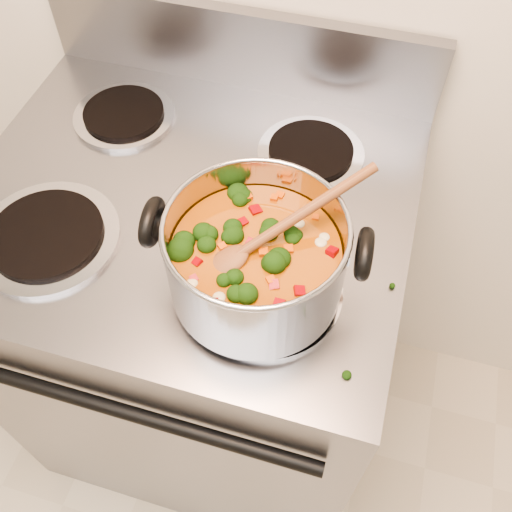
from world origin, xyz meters
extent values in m
cube|color=gray|center=(-0.07, 1.16, 0.46)|extent=(0.78, 0.68, 0.92)
cube|color=gray|center=(-0.07, 1.48, 1.00)|extent=(0.78, 0.03, 0.16)
cylinder|color=black|center=(-0.07, 0.81, 0.80)|extent=(0.66, 0.02, 0.02)
cylinder|color=#A5A5AD|center=(-0.25, 1.01, 0.92)|extent=(0.24, 0.24, 0.01)
cylinder|color=black|center=(-0.25, 1.01, 0.93)|extent=(0.18, 0.18, 0.01)
cylinder|color=#A5A5AD|center=(0.11, 1.01, 0.92)|extent=(0.24, 0.24, 0.01)
cylinder|color=black|center=(0.11, 1.01, 0.93)|extent=(0.18, 0.18, 0.01)
cylinder|color=#A5A5AD|center=(-0.25, 1.31, 0.92)|extent=(0.19, 0.19, 0.01)
cylinder|color=black|center=(-0.25, 1.31, 0.93)|extent=(0.15, 0.15, 0.01)
cylinder|color=#A5A5AD|center=(0.11, 1.31, 0.92)|extent=(0.19, 0.19, 0.01)
cylinder|color=black|center=(0.11, 1.31, 0.93)|extent=(0.15, 0.15, 0.01)
cylinder|color=#A2A3AA|center=(0.10, 1.00, 1.01)|extent=(0.25, 0.25, 0.14)
torus|color=#A2A3AA|center=(0.10, 1.00, 1.07)|extent=(0.26, 0.26, 0.01)
cylinder|color=#924F0D|center=(0.10, 1.00, 0.98)|extent=(0.24, 0.24, 0.09)
torus|color=black|center=(-0.04, 0.99, 1.05)|extent=(0.03, 0.08, 0.08)
torus|color=black|center=(0.24, 1.02, 1.05)|extent=(0.03, 0.08, 0.08)
ellipsoid|color=black|center=(0.09, 1.02, 1.03)|extent=(0.04, 0.04, 0.03)
ellipsoid|color=black|center=(0.10, 1.05, 1.03)|extent=(0.04, 0.04, 0.03)
ellipsoid|color=black|center=(0.09, 1.03, 1.03)|extent=(0.04, 0.04, 0.03)
ellipsoid|color=black|center=(0.18, 1.07, 1.03)|extent=(0.04, 0.04, 0.03)
ellipsoid|color=black|center=(0.09, 0.96, 1.03)|extent=(0.04, 0.04, 0.03)
ellipsoid|color=black|center=(0.11, 1.03, 1.03)|extent=(0.04, 0.04, 0.03)
ellipsoid|color=black|center=(0.04, 0.94, 1.03)|extent=(0.04, 0.04, 0.03)
ellipsoid|color=black|center=(0.09, 0.98, 1.03)|extent=(0.04, 0.04, 0.03)
ellipsoid|color=black|center=(0.09, 0.90, 1.03)|extent=(0.04, 0.04, 0.03)
ellipsoid|color=#8D0506|center=(0.12, 0.96, 1.03)|extent=(0.01, 0.01, 0.01)
ellipsoid|color=#8D0506|center=(0.20, 1.03, 1.03)|extent=(0.01, 0.01, 0.01)
ellipsoid|color=#8D0506|center=(0.08, 1.05, 1.03)|extent=(0.01, 0.01, 0.01)
ellipsoid|color=#8D0506|center=(0.12, 1.06, 1.03)|extent=(0.01, 0.01, 0.01)
ellipsoid|color=#8D0506|center=(0.00, 1.02, 1.03)|extent=(0.01, 0.01, 0.01)
ellipsoid|color=#8D0506|center=(0.06, 1.07, 1.03)|extent=(0.01, 0.01, 0.01)
ellipsoid|color=#8D0506|center=(0.07, 0.95, 1.03)|extent=(0.01, 0.01, 0.01)
ellipsoid|color=#8D0506|center=(0.01, 1.01, 1.03)|extent=(0.01, 0.01, 0.01)
ellipsoid|color=#8D0506|center=(0.16, 1.08, 1.03)|extent=(0.01, 0.01, 0.01)
ellipsoid|color=#8D0506|center=(0.14, 1.09, 1.03)|extent=(0.01, 0.01, 0.01)
ellipsoid|color=#BE480A|center=(0.09, 1.05, 1.03)|extent=(0.01, 0.01, 0.01)
ellipsoid|color=#BE480A|center=(0.15, 1.09, 1.03)|extent=(0.01, 0.01, 0.01)
ellipsoid|color=#BE480A|center=(0.08, 0.94, 1.03)|extent=(0.01, 0.01, 0.01)
ellipsoid|color=#BE480A|center=(0.02, 1.02, 1.03)|extent=(0.01, 0.01, 0.01)
ellipsoid|color=#BE480A|center=(0.10, 1.01, 1.03)|extent=(0.01, 0.01, 0.01)
ellipsoid|color=#BE480A|center=(0.16, 1.00, 1.03)|extent=(0.01, 0.01, 0.01)
ellipsoid|color=#BE480A|center=(0.01, 0.95, 1.03)|extent=(0.01, 0.01, 0.01)
ellipsoid|color=#BE480A|center=(0.19, 1.00, 1.03)|extent=(0.01, 0.01, 0.01)
ellipsoid|color=#BE480A|center=(0.08, 1.09, 1.03)|extent=(0.01, 0.01, 0.01)
ellipsoid|color=#BE480A|center=(0.05, 1.06, 1.03)|extent=(0.01, 0.01, 0.01)
ellipsoid|color=#C8B98A|center=(0.14, 1.05, 1.03)|extent=(0.02, 0.02, 0.01)
ellipsoid|color=#C8B98A|center=(0.04, 1.01, 1.03)|extent=(0.02, 0.02, 0.01)
ellipsoid|color=#C8B98A|center=(0.10, 1.09, 1.03)|extent=(0.02, 0.02, 0.01)
ellipsoid|color=#C8B98A|center=(0.04, 1.09, 1.03)|extent=(0.02, 0.02, 0.01)
ellipsoid|color=#C8B98A|center=(0.15, 0.99, 1.03)|extent=(0.02, 0.02, 0.01)
ellipsoid|color=#C8B98A|center=(0.09, 0.99, 1.03)|extent=(0.02, 0.02, 0.01)
ellipsoid|color=#C8B98A|center=(0.18, 1.07, 1.03)|extent=(0.02, 0.02, 0.01)
ellipsoid|color=brown|center=(0.07, 0.97, 1.02)|extent=(0.08, 0.08, 0.04)
cylinder|color=brown|center=(0.15, 1.05, 1.06)|extent=(0.18, 0.17, 0.09)
ellipsoid|color=black|center=(0.00, 0.86, 0.92)|extent=(0.01, 0.01, 0.01)
ellipsoid|color=black|center=(-0.11, 0.99, 0.92)|extent=(0.01, 0.01, 0.01)
camera|label=1|loc=(0.23, 0.56, 1.66)|focal=40.00mm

